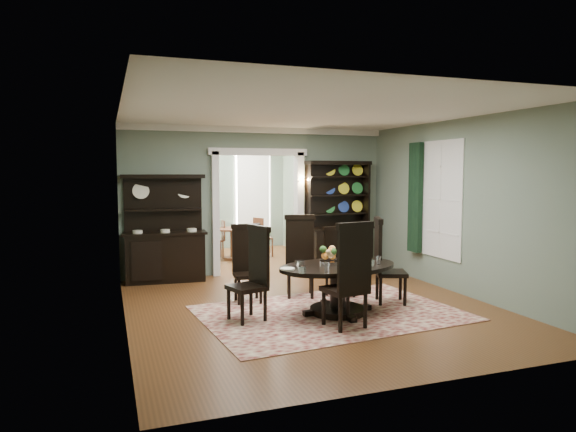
% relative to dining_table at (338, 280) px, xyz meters
% --- Properties ---
extents(room, '(5.51, 6.01, 3.01)m').
position_rel_dining_table_xyz_m(room, '(-0.24, 0.45, 1.07)').
color(room, brown).
rests_on(room, ground).
extents(parlor, '(3.51, 3.50, 3.01)m').
position_rel_dining_table_xyz_m(parlor, '(-0.24, 5.93, 1.01)').
color(parlor, brown).
rests_on(parlor, ground).
extents(doorway_trim, '(2.08, 0.25, 2.57)m').
position_rel_dining_table_xyz_m(doorway_trim, '(-0.24, 3.40, 1.11)').
color(doorway_trim, silver).
rests_on(doorway_trim, floor).
extents(right_window, '(0.15, 1.47, 2.12)m').
position_rel_dining_table_xyz_m(right_window, '(2.46, 1.33, 1.09)').
color(right_window, white).
rests_on(right_window, wall_right).
extents(wall_sconce, '(0.27, 0.21, 0.21)m').
position_rel_dining_table_xyz_m(wall_sconce, '(0.71, 3.25, 1.38)').
color(wall_sconce, '#C27933').
rests_on(wall_sconce, back_wall_right).
extents(rug, '(3.96, 2.90, 0.01)m').
position_rel_dining_table_xyz_m(rug, '(-0.09, 0.04, -0.50)').
color(rug, maroon).
rests_on(rug, floor).
extents(dining_table, '(2.01, 1.95, 0.73)m').
position_rel_dining_table_xyz_m(dining_table, '(0.00, 0.00, 0.00)').
color(dining_table, black).
rests_on(dining_table, rug).
extents(centerpiece, '(1.58, 1.02, 0.26)m').
position_rel_dining_table_xyz_m(centerpiece, '(-0.09, 0.07, 0.30)').
color(centerpiece, silver).
rests_on(centerpiece, dining_table).
extents(chair_far_left, '(0.50, 0.48, 1.26)m').
position_rel_dining_table_xyz_m(chair_far_left, '(-1.07, 1.19, 0.15)').
color(chair_far_left, black).
rests_on(chair_far_left, rug).
extents(chair_far_mid, '(0.63, 0.61, 1.37)m').
position_rel_dining_table_xyz_m(chair_far_mid, '(-0.12, 1.26, 0.21)').
color(chair_far_mid, black).
rests_on(chair_far_mid, rug).
extents(chair_far_right, '(0.51, 0.49, 1.18)m').
position_rel_dining_table_xyz_m(chair_far_right, '(0.45, 1.00, 0.11)').
color(chair_far_right, black).
rests_on(chair_far_right, rug).
extents(chair_end_left, '(0.59, 0.61, 1.34)m').
position_rel_dining_table_xyz_m(chair_end_left, '(-1.25, 0.13, 0.20)').
color(chair_end_left, black).
rests_on(chair_end_left, rug).
extents(chair_end_right, '(0.63, 0.65, 1.37)m').
position_rel_dining_table_xyz_m(chair_end_right, '(0.95, 0.31, 0.21)').
color(chair_end_right, black).
rests_on(chair_end_right, rug).
extents(chair_near, '(0.61, 0.59, 1.45)m').
position_rel_dining_table_xyz_m(chair_near, '(-0.18, -0.75, 0.25)').
color(chair_near, black).
rests_on(chair_near, rug).
extents(sideboard, '(1.58, 0.65, 2.05)m').
position_rel_dining_table_xyz_m(sideboard, '(-2.16, 3.16, 0.20)').
color(sideboard, black).
rests_on(sideboard, floor).
extents(welsh_dresser, '(1.54, 0.69, 2.32)m').
position_rel_dining_table_xyz_m(welsh_dresser, '(1.49, 3.15, 0.33)').
color(welsh_dresser, black).
rests_on(welsh_dresser, floor).
extents(parlor_table, '(0.81, 0.81, 0.75)m').
position_rel_dining_table_xyz_m(parlor_table, '(-0.39, 5.10, -0.02)').
color(parlor_table, '#5B2E1A').
rests_on(parlor_table, parlor_floor).
extents(parlor_chair_left, '(0.39, 0.39, 0.92)m').
position_rel_dining_table_xyz_m(parlor_chair_left, '(-0.66, 5.35, -0.02)').
color(parlor_chair_left, '#5B2E1A').
rests_on(parlor_chair_left, parlor_floor).
extents(parlor_chair_right, '(0.47, 0.46, 0.98)m').
position_rel_dining_table_xyz_m(parlor_chair_right, '(0.37, 5.18, 0.01)').
color(parlor_chair_right, '#5B2E1A').
rests_on(parlor_chair_right, parlor_floor).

